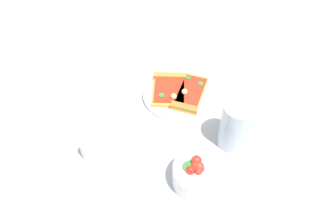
{
  "coord_description": "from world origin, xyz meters",
  "views": [
    {
      "loc": [
        0.36,
        0.53,
        0.67
      ],
      "look_at": [
        0.1,
        0.02,
        0.03
      ],
      "focal_mm": 33.77,
      "sensor_mm": 36.0,
      "label": 1
    }
  ],
  "objects_px": {
    "plate": "(181,93)",
    "pizza_slice_far": "(189,95)",
    "soda_glass": "(236,126)",
    "pepper_shaker": "(87,147)",
    "pizza_slice_near": "(170,87)",
    "paper_napkin": "(145,53)",
    "salad_bowl": "(198,173)"
  },
  "relations": [
    {
      "from": "plate",
      "to": "paper_napkin",
      "type": "bearing_deg",
      "value": -86.33
    },
    {
      "from": "plate",
      "to": "pizza_slice_far",
      "type": "xyz_separation_m",
      "value": [
        -0.01,
        0.03,
        0.01
      ]
    },
    {
      "from": "plate",
      "to": "salad_bowl",
      "type": "distance_m",
      "value": 0.29
    },
    {
      "from": "salad_bowl",
      "to": "soda_glass",
      "type": "height_order",
      "value": "soda_glass"
    },
    {
      "from": "pizza_slice_far",
      "to": "paper_napkin",
      "type": "xyz_separation_m",
      "value": [
        0.03,
        -0.26,
        -0.02
      ]
    },
    {
      "from": "pepper_shaker",
      "to": "paper_napkin",
      "type": "bearing_deg",
      "value": -133.0
    },
    {
      "from": "pizza_slice_far",
      "to": "salad_bowl",
      "type": "bearing_deg",
      "value": 64.59
    },
    {
      "from": "plate",
      "to": "salad_bowl",
      "type": "bearing_deg",
      "value": 68.97
    },
    {
      "from": "pizza_slice_near",
      "to": "paper_napkin",
      "type": "distance_m",
      "value": 0.21
    },
    {
      "from": "plate",
      "to": "pepper_shaker",
      "type": "bearing_deg",
      "value": 15.3
    },
    {
      "from": "pizza_slice_far",
      "to": "soda_glass",
      "type": "distance_m",
      "value": 0.19
    },
    {
      "from": "salad_bowl",
      "to": "paper_napkin",
      "type": "bearing_deg",
      "value": -100.08
    },
    {
      "from": "plate",
      "to": "pizza_slice_near",
      "type": "height_order",
      "value": "pizza_slice_near"
    },
    {
      "from": "plate",
      "to": "salad_bowl",
      "type": "relative_size",
      "value": 1.9
    },
    {
      "from": "pizza_slice_far",
      "to": "pepper_shaker",
      "type": "relative_size",
      "value": 2.31
    },
    {
      "from": "salad_bowl",
      "to": "paper_napkin",
      "type": "height_order",
      "value": "salad_bowl"
    },
    {
      "from": "plate",
      "to": "soda_glass",
      "type": "relative_size",
      "value": 1.69
    },
    {
      "from": "pizza_slice_near",
      "to": "pepper_shaker",
      "type": "xyz_separation_m",
      "value": [
        0.28,
        0.11,
        0.01
      ]
    },
    {
      "from": "soda_glass",
      "to": "pepper_shaker",
      "type": "bearing_deg",
      "value": -20.01
    },
    {
      "from": "pizza_slice_near",
      "to": "paper_napkin",
      "type": "xyz_separation_m",
      "value": [
        -0.01,
        -0.21,
        -0.02
      ]
    },
    {
      "from": "plate",
      "to": "salad_bowl",
      "type": "height_order",
      "value": "salad_bowl"
    },
    {
      "from": "pizza_slice_near",
      "to": "soda_glass",
      "type": "bearing_deg",
      "value": 104.95
    },
    {
      "from": "salad_bowl",
      "to": "soda_glass",
      "type": "distance_m",
      "value": 0.16
    },
    {
      "from": "plate",
      "to": "soda_glass",
      "type": "bearing_deg",
      "value": 100.12
    },
    {
      "from": "pizza_slice_near",
      "to": "soda_glass",
      "type": "height_order",
      "value": "soda_glass"
    },
    {
      "from": "pepper_shaker",
      "to": "pizza_slice_near",
      "type": "bearing_deg",
      "value": -158.77
    },
    {
      "from": "pizza_slice_near",
      "to": "salad_bowl",
      "type": "bearing_deg",
      "value": 75.15
    },
    {
      "from": "soda_glass",
      "to": "pepper_shaker",
      "type": "xyz_separation_m",
      "value": [
        0.35,
        -0.13,
        -0.03
      ]
    },
    {
      "from": "pizza_slice_far",
      "to": "soda_glass",
      "type": "xyz_separation_m",
      "value": [
        -0.03,
        0.18,
        0.04
      ]
    },
    {
      "from": "salad_bowl",
      "to": "pizza_slice_far",
      "type": "bearing_deg",
      "value": -115.41
    },
    {
      "from": "pizza_slice_far",
      "to": "paper_napkin",
      "type": "relative_size",
      "value": 1.1
    },
    {
      "from": "pizza_slice_near",
      "to": "pepper_shaker",
      "type": "bearing_deg",
      "value": 21.23
    }
  ]
}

